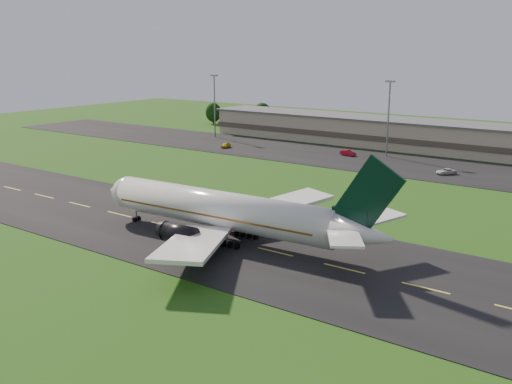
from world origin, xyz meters
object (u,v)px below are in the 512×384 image
Objects in this scene: terminal at (414,135)px; light_mast_west at (214,98)px; service_vehicle_b at (348,153)px; service_vehicle_c at (446,171)px; light_mast_centre at (389,109)px; service_vehicle_a at (226,145)px; airliner at (225,211)px.

light_mast_west is (-61.40, -16.18, 8.75)m from terminal.
service_vehicle_b reaches higher than service_vehicle_c.
terminal is 7.13× the size of light_mast_west.
service_vehicle_c is (20.44, -13.41, -11.97)m from light_mast_centre.
service_vehicle_c is at bearing -9.47° from light_mast_west.
service_vehicle_b is (51.10, -5.15, -11.88)m from light_mast_west.
light_mast_centre reaches higher than service_vehicle_a.
service_vehicle_b is 30.49m from service_vehicle_c.
service_vehicle_c is (80.44, -13.41, -11.97)m from light_mast_west.
service_vehicle_c is at bearing -33.27° from light_mast_centre.
service_vehicle_b is at bearing 99.28° from airliner.
terminal is (-6.40, 96.13, -0.67)m from airliner.
terminal is at bearing 20.10° from service_vehicle_a.
service_vehicle_b is at bearing -157.17° from service_vehicle_c.
airliner is 11.19× the size of service_vehicle_b.
service_vehicle_a is (15.87, -14.30, -11.91)m from light_mast_west.
light_mast_west is at bearing -165.24° from terminal.
service_vehicle_b reaches higher than service_vehicle_a.
light_mast_centre is at bearing -49.61° from service_vehicle_b.
airliner is at bearing -62.19° from service_vehicle_c.
service_vehicle_b is at bearing 0.86° from service_vehicle_a.
airliner is 0.35× the size of terminal.
airliner is 83.80m from service_vehicle_a.
light_mast_west is 82.43m from service_vehicle_c.
light_mast_west is (-67.80, 79.95, 8.08)m from airliner.
terminal is 33.92× the size of service_vehicle_a.
light_mast_west reaches higher than service_vehicle_b.
service_vehicle_a is at bearing -140.65° from service_vehicle_c.
terminal is 35.34m from service_vehicle_c.
airliner reaches higher than service_vehicle_b.
light_mast_centre reaches higher than terminal.
light_mast_centre is at bearing -174.70° from service_vehicle_c.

